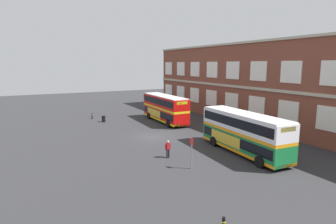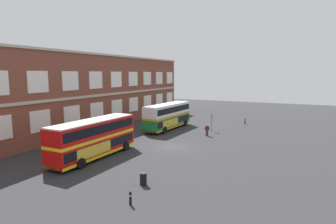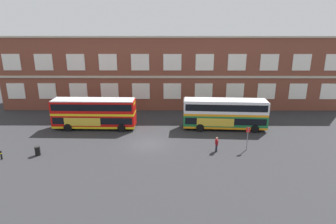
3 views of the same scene
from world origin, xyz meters
The scene contains 8 objects.
ground_plane centered at (0.00, 2.00, 0.00)m, with size 120.00×120.00×0.00m, color #2B2B2D.
brick_terminal_building centered at (2.97, 17.98, 5.83)m, with size 55.92×8.19×11.96m.
double_decker_near centered at (-7.61, 5.46, 2.15)m, with size 11.05×3.04×4.07m.
double_decker_middle centered at (9.95, 5.34, 2.15)m, with size 11.13×3.35×4.07m.
waiting_passenger centered at (7.75, -2.00, 0.93)m, with size 0.29×0.64×1.70m.
bus_stand_flag centered at (11.24, -1.58, 1.64)m, with size 0.44×0.10×2.70m.
station_litter_bin centered at (-11.71, -3.06, 0.52)m, with size 0.60×0.60×1.03m.
safety_bollard_east centered at (-15.08, -4.06, 0.49)m, with size 0.19×0.19×0.95m.
Camera 1 is at (30.51, -13.88, 8.84)m, focal length 29.97 mm.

